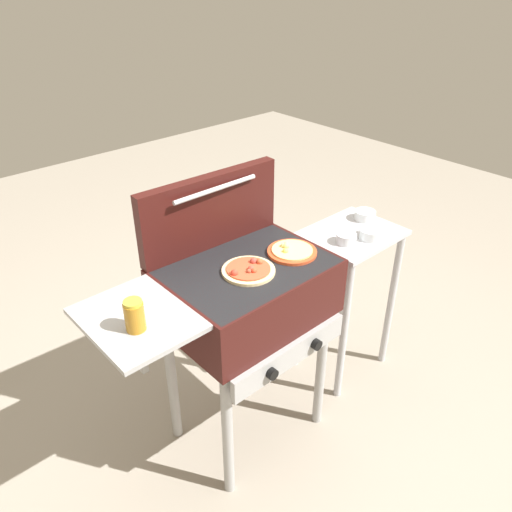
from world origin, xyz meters
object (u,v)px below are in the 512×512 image
(topping_bowl_middle, at_px, (365,215))
(prep_table, at_px, (348,275))
(pizza_cheese, at_px, (292,251))
(topping_bowl_far, at_px, (371,234))
(grill, at_px, (245,298))
(sauce_jar, at_px, (134,315))
(topping_bowl_near, at_px, (346,239))
(pizza_pepperoni, at_px, (249,270))

(topping_bowl_middle, bearing_deg, prep_table, -163.23)
(pizza_cheese, relative_size, prep_table, 0.25)
(pizza_cheese, height_order, prep_table, pizza_cheese)
(pizza_cheese, distance_m, topping_bowl_far, 0.49)
(grill, xyz_separation_m, topping_bowl_far, (0.69, -0.09, 0.07))
(sauce_jar, relative_size, topping_bowl_near, 1.20)
(sauce_jar, height_order, topping_bowl_far, sauce_jar)
(pizza_cheese, height_order, sauce_jar, sauce_jar)
(prep_table, relative_size, topping_bowl_near, 8.86)
(grill, height_order, prep_table, grill)
(pizza_cheese, height_order, topping_bowl_near, pizza_cheese)
(pizza_pepperoni, relative_size, topping_bowl_middle, 1.97)
(topping_bowl_near, distance_m, topping_bowl_middle, 0.27)
(pizza_cheese, distance_m, prep_table, 0.58)
(topping_bowl_near, bearing_deg, sauce_jar, -179.33)
(prep_table, height_order, topping_bowl_far, topping_bowl_far)
(prep_table, bearing_deg, topping_bowl_near, -157.17)
(topping_bowl_middle, bearing_deg, topping_bowl_near, -160.68)
(topping_bowl_near, bearing_deg, pizza_cheese, -178.56)
(pizza_cheese, bearing_deg, grill, 166.75)
(grill, relative_size, pizza_pepperoni, 4.77)
(pizza_cheese, xyz_separation_m, topping_bowl_near, (0.36, 0.01, -0.08))
(pizza_pepperoni, bearing_deg, grill, 71.89)
(sauce_jar, bearing_deg, prep_table, 2.75)
(prep_table, bearing_deg, grill, -179.63)
(topping_bowl_near, xyz_separation_m, topping_bowl_middle, (0.25, 0.09, 0.00))
(topping_bowl_far, bearing_deg, sauce_jar, 178.28)
(topping_bowl_far, relative_size, topping_bowl_middle, 1.10)
(grill, bearing_deg, topping_bowl_near, -3.97)
(prep_table, bearing_deg, topping_bowl_far, -79.24)
(grill, bearing_deg, topping_bowl_middle, 3.43)
(sauce_jar, bearing_deg, topping_bowl_near, 0.67)
(prep_table, relative_size, topping_bowl_far, 7.17)
(pizza_pepperoni, bearing_deg, topping_bowl_far, -3.93)
(grill, xyz_separation_m, prep_table, (0.67, 0.00, -0.19))
(pizza_pepperoni, xyz_separation_m, sauce_jar, (-0.49, -0.01, 0.04))
(topping_bowl_far, bearing_deg, topping_bowl_near, 158.46)
(sauce_jar, xyz_separation_m, prep_table, (1.17, 0.06, -0.38))
(grill, bearing_deg, pizza_pepperoni, -108.11)
(topping_bowl_near, bearing_deg, pizza_pepperoni, 179.97)
(grill, bearing_deg, sauce_jar, -174.04)
(pizza_cheese, xyz_separation_m, prep_table, (0.47, 0.05, -0.34))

